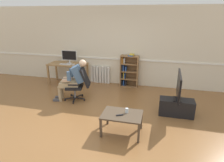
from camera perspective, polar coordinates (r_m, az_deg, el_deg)
ground_plane at (r=4.77m, az=-4.31°, el=-11.11°), size 18.00×18.00×0.00m
back_wall at (r=6.77m, az=2.50°, el=10.17°), size 12.00×0.13×2.70m
computer_desk at (r=7.04m, az=-13.05°, el=4.26°), size 1.35×0.64×0.76m
imac_monitor at (r=7.00m, az=-12.62°, el=7.33°), size 0.57×0.14×0.46m
keyboard at (r=6.90m, az=-13.69°, el=4.88°), size 0.43×0.12×0.02m
computer_mouse at (r=6.78m, az=-11.42°, el=4.86°), size 0.06×0.10×0.03m
bookshelf at (r=6.68m, az=4.85°, el=3.00°), size 0.61×0.29×1.14m
radiator at (r=7.08m, az=-3.54°, el=1.93°), size 0.72×0.08×0.62m
office_chair at (r=5.63m, az=-9.72°, el=-0.60°), size 0.78×0.64×0.98m
person_seated at (r=5.62m, az=-11.54°, el=0.61°), size 1.01×0.53×1.22m
tv_stand at (r=5.09m, az=18.60°, el=-7.42°), size 0.84×0.36×0.42m
tv_screen at (r=4.87m, az=19.31°, el=-1.48°), size 0.21×1.03×0.67m
coffee_table at (r=4.07m, az=3.00°, el=-10.44°), size 0.83×0.58×0.45m
drinking_glass at (r=4.07m, az=4.44°, el=-8.74°), size 0.06×0.06×0.10m
spare_remote at (r=3.98m, az=2.29°, el=-10.10°), size 0.15×0.10×0.02m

